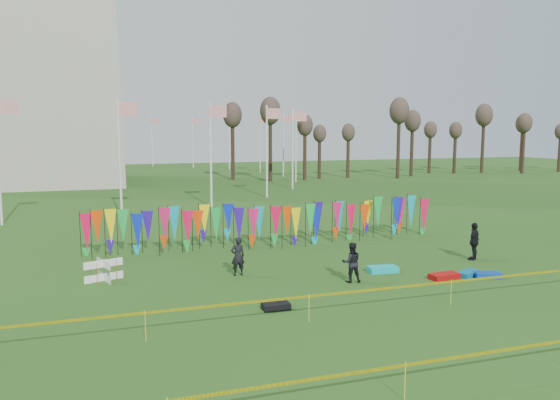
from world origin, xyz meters
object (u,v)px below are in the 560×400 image
object	(u,v)px
box_kite	(104,270)
kite_bag_blue	(488,275)
person_right	(474,241)
kite_bag_red	(444,276)
person_left	(238,256)
kite_bag_turquoise	(383,269)
kite_bag_black	(276,306)
person_mid	(351,262)
kite_bag_teal	(468,274)

from	to	relation	value
box_kite	kite_bag_blue	distance (m)	15.31
person_right	kite_bag_red	distance (m)	4.04
box_kite	kite_bag_red	distance (m)	13.50
kite_bag_red	person_left	bearing A→B (deg)	158.10
person_left	kite_bag_turquoise	distance (m)	6.08
box_kite	person_left	size ratio (longest dim) A/B	0.55
kite_bag_blue	kite_bag_black	xyz separation A→B (m)	(-9.30, -1.04, -0.00)
person_left	kite_bag_red	size ratio (longest dim) A/B	1.30
person_left	kite_bag_black	xyz separation A→B (m)	(0.18, -4.52, -0.69)
person_mid	kite_bag_blue	distance (m)	5.66
kite_bag_red	box_kite	bearing A→B (deg)	163.24
person_right	kite_bag_turquoise	xyz separation A→B (m)	(-5.03, -0.65, -0.74)
kite_bag_teal	kite_bag_black	bearing A→B (deg)	-170.34
box_kite	kite_bag_teal	size ratio (longest dim) A/B	0.82
kite_bag_blue	kite_bag_black	world-z (taller)	kite_bag_blue
person_mid	kite_bag_red	bearing A→B (deg)	-179.15
kite_bag_blue	person_left	bearing A→B (deg)	159.83
person_mid	kite_bag_black	size ratio (longest dim) A/B	1.73
box_kite	person_mid	world-z (taller)	person_mid
kite_bag_teal	person_left	bearing A→B (deg)	161.17
person_left	kite_bag_teal	world-z (taller)	person_left
person_mid	kite_bag_turquoise	xyz separation A→B (m)	(1.89, 0.93, -0.66)
kite_bag_turquoise	kite_bag_red	world-z (taller)	kite_bag_turquoise
kite_bag_turquoise	kite_bag_blue	size ratio (longest dim) A/B	1.21
person_right	kite_bag_teal	xyz separation A→B (m)	(-2.01, -2.28, -0.76)
person_right	kite_bag_red	size ratio (longest dim) A/B	1.41
person_mid	person_right	world-z (taller)	person_right
person_mid	kite_bag_turquoise	bearing A→B (deg)	-141.47
person_left	person_mid	size ratio (longest dim) A/B	1.01
person_left	kite_bag_blue	bearing A→B (deg)	155.85
person_left	kite_bag_turquoise	size ratio (longest dim) A/B	1.29
person_right	kite_bag_black	size ratio (longest dim) A/B	1.89
kite_bag_red	kite_bag_teal	distance (m)	1.19
box_kite	kite_bag_black	world-z (taller)	box_kite
kite_bag_turquoise	kite_bag_red	size ratio (longest dim) A/B	1.01
person_mid	box_kite	bearing A→B (deg)	-6.51
person_left	kite_bag_teal	bearing A→B (deg)	157.19
person_right	kite_bag_red	bearing A→B (deg)	2.21
kite_bag_turquoise	kite_bag_teal	bearing A→B (deg)	-28.27
person_mid	kite_bag_black	xyz separation A→B (m)	(-3.80, -2.18, -0.68)
person_right	kite_bag_teal	bearing A→B (deg)	14.61
person_right	kite_bag_red	xyz separation A→B (m)	(-3.20, -2.34, -0.75)
person_left	kite_bag_turquoise	world-z (taller)	person_left
person_left	person_right	size ratio (longest dim) A/B	0.92
person_right	kite_bag_teal	distance (m)	3.13
person_left	kite_bag_blue	xyz separation A→B (m)	(9.48, -3.48, -0.69)
box_kite	person_left	bearing A→B (deg)	-8.65
box_kite	kite_bag_black	xyz separation A→B (m)	(5.39, -5.31, -0.33)
person_right	kite_bag_teal	world-z (taller)	person_right
person_mid	kite_bag_teal	xyz separation A→B (m)	(4.92, -0.69, -0.68)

